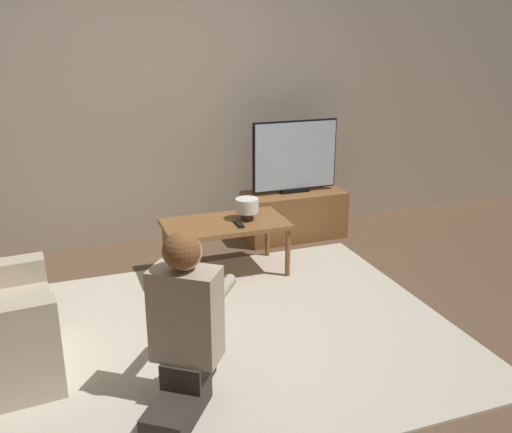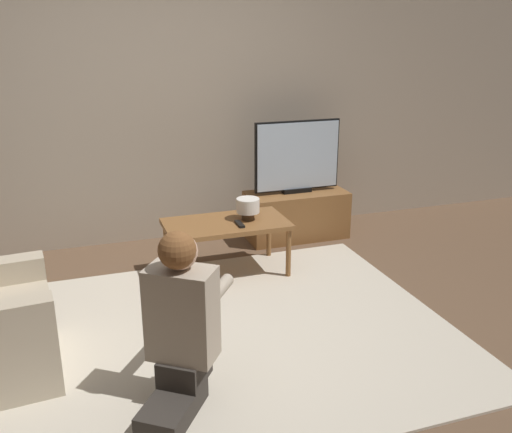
{
  "view_description": "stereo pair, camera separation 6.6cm",
  "coord_description": "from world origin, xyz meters",
  "px_view_note": "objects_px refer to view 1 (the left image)",
  "views": [
    {
      "loc": [
        -0.86,
        -3.07,
        1.89
      ],
      "look_at": [
        0.42,
        0.48,
        0.61
      ],
      "focal_mm": 40.0,
      "sensor_mm": 36.0,
      "label": 1
    },
    {
      "loc": [
        -0.8,
        -3.09,
        1.89
      ],
      "look_at": [
        0.42,
        0.48,
        0.61
      ],
      "focal_mm": 40.0,
      "sensor_mm": 36.0,
      "label": 2
    }
  ],
  "objects_px": {
    "tv": "(295,156)",
    "coffee_table": "(225,228)",
    "table_lamp": "(247,207)",
    "person_kneeling": "(185,322)"
  },
  "relations": [
    {
      "from": "person_kneeling",
      "to": "tv",
      "type": "bearing_deg",
      "value": -89.96
    },
    {
      "from": "coffee_table",
      "to": "tv",
      "type": "bearing_deg",
      "value": 35.54
    },
    {
      "from": "coffee_table",
      "to": "person_kneeling",
      "type": "xyz_separation_m",
      "value": [
        -0.66,
        -1.49,
        0.08
      ]
    },
    {
      "from": "tv",
      "to": "person_kneeling",
      "type": "bearing_deg",
      "value": -125.8
    },
    {
      "from": "tv",
      "to": "table_lamp",
      "type": "relative_size",
      "value": 4.45
    },
    {
      "from": "tv",
      "to": "person_kneeling",
      "type": "height_order",
      "value": "tv"
    },
    {
      "from": "tv",
      "to": "coffee_table",
      "type": "height_order",
      "value": "tv"
    },
    {
      "from": "tv",
      "to": "table_lamp",
      "type": "height_order",
      "value": "tv"
    },
    {
      "from": "table_lamp",
      "to": "coffee_table",
      "type": "bearing_deg",
      "value": -179.59
    },
    {
      "from": "tv",
      "to": "coffee_table",
      "type": "xyz_separation_m",
      "value": [
        -0.84,
        -0.6,
        -0.37
      ]
    }
  ]
}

